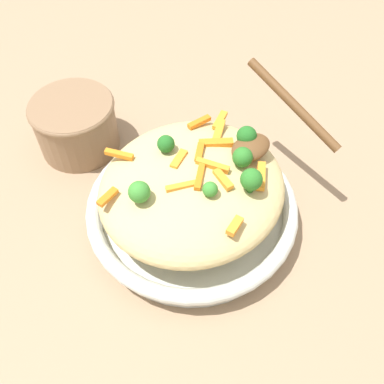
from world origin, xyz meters
The scene contains 25 objects.
ground_plane centered at (0.00, 0.00, 0.00)m, with size 2.40×2.40×0.00m, color #9E7F60.
serving_bowl centered at (0.00, 0.00, 0.02)m, with size 0.28×0.28×0.04m.
pasta_mound centered at (0.00, 0.00, 0.07)m, with size 0.24×0.23×0.06m, color #D1BA7A.
carrot_piece_0 centered at (-0.05, -0.01, 0.10)m, with size 0.04×0.01×0.01m, color orange.
carrot_piece_1 centered at (-0.03, -0.01, 0.11)m, with size 0.03×0.01×0.01m, color orange.
carrot_piece_2 centered at (0.02, 0.09, 0.10)m, with size 0.02×0.01×0.01m, color orange.
carrot_piece_3 centered at (0.00, 0.01, 0.11)m, with size 0.04×0.01×0.01m, color orange.
carrot_piece_4 centered at (0.05, -0.08, 0.10)m, with size 0.04×0.01×0.01m, color orange.
carrot_piece_5 centered at (0.02, 0.01, 0.11)m, with size 0.04×0.01×0.01m, color orange.
carrot_piece_6 centered at (-0.06, 0.06, 0.10)m, with size 0.04×0.01×0.01m, color orange.
carrot_piece_7 centered at (0.00, -0.02, 0.11)m, with size 0.03×0.01×0.01m, color orange.
carrot_piece_8 centered at (-0.02, 0.01, 0.11)m, with size 0.04×0.01×0.01m, color orange.
carrot_piece_9 centered at (0.10, -0.04, 0.10)m, with size 0.03×0.01×0.01m, color orange.
carrot_piece_10 centered at (-0.09, -0.04, 0.10)m, with size 0.03×0.01×0.01m, color orange.
carrot_piece_11 centered at (-0.07, -0.03, 0.10)m, with size 0.04×0.01×0.01m, color orange.
carrot_piece_12 centered at (-0.07, -0.06, 0.10)m, with size 0.03×0.01×0.01m, color orange.
carrot_piece_13 centered at (-0.02, 0.04, 0.11)m, with size 0.03×0.01×0.01m, color orange.
broccoli_floret_0 centered at (0.00, -0.05, 0.11)m, with size 0.02×0.02×0.03m.
broccoli_floret_1 centered at (-0.03, 0.06, 0.12)m, with size 0.03×0.03×0.03m.
broccoli_floret_2 centered at (0.01, 0.04, 0.11)m, with size 0.02×0.02×0.02m.
broccoli_floret_3 centered at (-0.08, 0.01, 0.12)m, with size 0.03×0.03×0.03m.
broccoli_floret_4 centered at (-0.05, 0.03, 0.12)m, with size 0.02×0.02×0.03m.
broccoli_floret_5 centered at (0.07, -0.01, 0.11)m, with size 0.03×0.03×0.03m.
serving_spoon centered at (-0.11, 0.02, 0.12)m, with size 0.11×0.16×0.06m.
companion_bowl centered at (0.03, -0.23, 0.05)m, with size 0.13×0.13×0.09m.
Camera 1 is at (0.23, 0.25, 0.50)m, focal length 40.23 mm.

